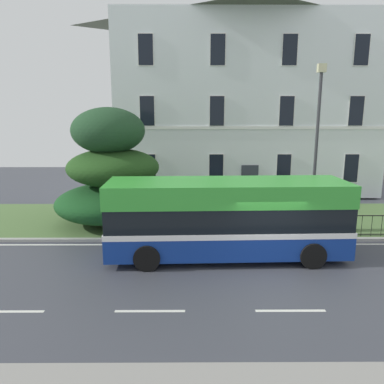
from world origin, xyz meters
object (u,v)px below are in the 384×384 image
(georgian_townhouse, at_px, (241,95))
(evergreen_tree, at_px, (110,175))
(single_decker_bus, at_px, (227,217))
(street_lamp_post, at_px, (317,140))
(litter_bin, at_px, (350,220))

(georgian_townhouse, bearing_deg, evergreen_tree, -126.17)
(evergreen_tree, xyz_separation_m, single_decker_bus, (5.35, -4.21, -0.98))
(evergreen_tree, bearing_deg, single_decker_bus, -38.23)
(single_decker_bus, relative_size, street_lamp_post, 1.22)
(georgian_townhouse, bearing_deg, single_decker_bus, -99.39)
(evergreen_tree, height_order, street_lamp_post, street_lamp_post)
(evergreen_tree, relative_size, single_decker_bus, 0.62)
(georgian_townhouse, height_order, evergreen_tree, georgian_townhouse)
(single_decker_bus, bearing_deg, georgian_townhouse, 78.76)
(georgian_townhouse, distance_m, evergreen_tree, 13.95)
(evergreen_tree, relative_size, street_lamp_post, 0.76)
(evergreen_tree, bearing_deg, georgian_townhouse, 53.83)
(evergreen_tree, xyz_separation_m, litter_bin, (11.47, -1.32, -1.94))
(single_decker_bus, xyz_separation_m, street_lamp_post, (4.29, 2.93, 2.79))
(single_decker_bus, height_order, street_lamp_post, street_lamp_post)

